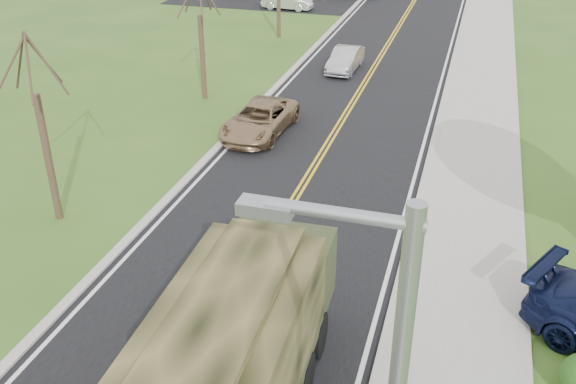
% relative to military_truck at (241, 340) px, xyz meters
% --- Properties ---
extents(road, '(8.00, 120.00, 0.01)m').
position_rel_military_truck_xyz_m(road, '(-1.61, 36.06, -2.03)').
color(road, black).
rests_on(road, ground).
extents(curb_right, '(0.30, 120.00, 0.12)m').
position_rel_military_truck_xyz_m(curb_right, '(2.54, 36.06, -1.97)').
color(curb_right, '#9E998E').
rests_on(curb_right, ground).
extents(sidewalk_right, '(3.20, 120.00, 0.10)m').
position_rel_military_truck_xyz_m(sidewalk_right, '(4.29, 36.06, -1.98)').
color(sidewalk_right, '#9E998E').
rests_on(sidewalk_right, ground).
extents(curb_left, '(0.30, 120.00, 0.10)m').
position_rel_military_truck_xyz_m(curb_left, '(-5.76, 36.06, -1.98)').
color(curb_left, '#9E998E').
rests_on(curb_left, ground).
extents(bare_tree_a, '(1.93, 2.26, 6.08)m').
position_rel_military_truck_xyz_m(bare_tree_a, '(-8.61, 6.06, 0.59)').
color(bare_tree_a, '#38281C').
rests_on(bare_tree_a, ground).
extents(bare_tree_b, '(1.83, 2.14, 5.73)m').
position_rel_military_truck_xyz_m(bare_tree_b, '(-8.61, 18.06, 0.44)').
color(bare_tree_b, '#38281C').
rests_on(bare_tree_b, ground).
extents(military_truck, '(2.70, 7.20, 3.55)m').
position_rel_military_truck_xyz_m(military_truck, '(0.00, 0.00, 0.00)').
color(military_truck, black).
rests_on(military_truck, ground).
extents(suv_champagne, '(2.43, 4.81, 1.31)m').
position_rel_military_truck_xyz_m(suv_champagne, '(-4.61, 14.57, -1.38)').
color(suv_champagne, '#947553').
rests_on(suv_champagne, ground).
extents(sedan_silver, '(1.46, 3.79, 1.23)m').
position_rel_military_truck_xyz_m(sedan_silver, '(-3.04, 24.28, -1.41)').
color(sedan_silver, '#ADAEB2').
rests_on(sedan_silver, ground).
extents(lot_car_silver, '(3.86, 1.48, 1.26)m').
position_rel_military_truck_xyz_m(lot_car_silver, '(-10.43, 38.06, -1.40)').
color(lot_car_silver, silver).
rests_on(lot_car_silver, ground).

